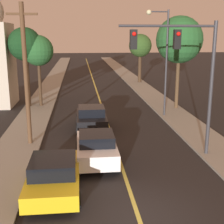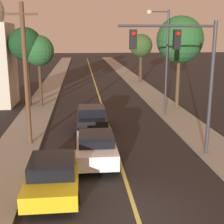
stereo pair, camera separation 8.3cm
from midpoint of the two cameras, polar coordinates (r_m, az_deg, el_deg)
name	(u,v)px [view 1 (the left image)]	position (r m, az deg, el deg)	size (l,w,h in m)	color
ground_plane	(139,218)	(11.29, 4.69, -18.79)	(200.00, 200.00, 0.00)	black
road_surface	(92,78)	(45.76, -3.68, 6.28)	(8.32, 80.00, 0.01)	black
sidewalk_left	(55,78)	(45.85, -10.49, 6.16)	(2.50, 80.00, 0.12)	gray
sidewalk_right	(129,77)	(46.29, 3.07, 6.44)	(2.50, 80.00, 0.12)	gray
car_near_lane_front	(96,147)	(15.13, -3.03, -6.48)	(1.98, 3.86, 1.57)	white
car_near_lane_second	(91,117)	(20.62, -3.90, -0.99)	(2.03, 3.88, 1.54)	black
car_outer_lane_front	(54,174)	(12.75, -10.77, -11.16)	(2.09, 4.30, 1.46)	gold
traffic_signal_mast	(184,62)	(15.47, 12.89, 8.92)	(4.70, 0.42, 6.62)	#333338
streetlamp_right	(162,50)	(23.39, 9.05, 11.08)	(1.66, 0.36, 7.71)	#333338
utility_pole_left	(26,73)	(17.52, -15.63, 6.87)	(1.60, 0.24, 7.62)	#513823
tree_left_near	(38,51)	(27.12, -13.45, 10.79)	(2.55, 2.55, 5.97)	#3D2B1C
tree_left_far	(25,45)	(27.20, -15.73, 11.64)	(2.74, 2.74, 6.60)	#3D2B1C
tree_right_near	(179,40)	(26.13, 12.14, 12.75)	(3.75, 3.75, 7.46)	#4C3823
tree_right_far	(140,46)	(40.44, 5.12, 11.91)	(2.88, 2.88, 6.09)	#3D2B1C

